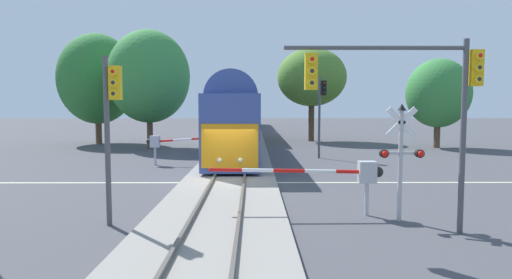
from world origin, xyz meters
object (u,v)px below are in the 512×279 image
Objects in this scene: traffic_signal_far_side at (321,104)px; elm_centre_background at (312,77)px; maple_right_background at (438,93)px; oak_behind_train at (149,77)px; crossing_gate_near at (348,174)px; crossing_signal_mast at (401,150)px; pine_left_background at (97,79)px; crossing_gate_far at (167,142)px; traffic_signal_median at (111,113)px; traffic_signal_near_right at (412,87)px; commuter_train at (244,113)px.

elm_centre_background is at bearing 84.99° from traffic_signal_far_side.
oak_behind_train is (-24.84, -0.07, 1.42)m from maple_right_background.
crossing_gate_near is at bearing -62.44° from oak_behind_train.
pine_left_background is (-19.53, 28.24, 3.94)m from crossing_signal_mast.
maple_right_background is 0.80× the size of elm_centre_background.
crossing_gate_far reaches higher than crossing_gate_near.
crossing_gate_far is at bearing 127.36° from crossing_signal_mast.
elm_centre_background is at bearing 143.73° from maple_right_background.
pine_left_background is (-10.72, 28.69, 2.78)m from traffic_signal_median.
elm_centre_background is 0.91× the size of pine_left_background.
traffic_signal_median reaches higher than crossing_gate_far.
oak_behind_train is (-13.60, 7.44, 2.34)m from traffic_signal_far_side.
maple_right_background reaches higher than traffic_signal_far_side.
crossing_gate_far is 10.79m from traffic_signal_far_side.
traffic_signal_near_right is at bearing -55.75° from crossing_gate_far.
commuter_train is 40.26m from traffic_signal_near_right.
crossing_signal_mast is at bearing -92.52° from elm_centre_background.
crossing_signal_mast is (5.73, -38.57, -0.47)m from commuter_train.
crossing_signal_mast is 0.65× the size of traffic_signal_far_side.
traffic_signal_near_right is 0.52× the size of pine_left_background.
crossing_signal_mast is at bearing -55.33° from pine_left_background.
oak_behind_train is (-12.05, 23.09, 4.73)m from crossing_gate_near.
maple_right_background is at bearing 27.26° from crossing_gate_far.
traffic_signal_near_right is 0.57× the size of elm_centre_background.
traffic_signal_far_side is (1.55, 15.65, 2.39)m from crossing_gate_near.
oak_behind_train is at bearing 151.31° from traffic_signal_far_side.
elm_centre_background is at bearing 87.48° from crossing_signal_mast.
pine_left_background is (-19.61, 11.88, 2.41)m from traffic_signal_far_side.
maple_right_background is 24.88m from oak_behind_train.
maple_right_background reaches higher than commuter_train.
maple_right_background reaches higher than traffic_signal_near_right.
traffic_signal_median is at bearing -85.42° from crossing_gate_far.
traffic_signal_median is (-8.62, 0.83, -0.73)m from traffic_signal_near_right.
pine_left_background is (-13.80, -10.33, 3.47)m from commuter_train.
pine_left_background is at bearing 122.24° from crossing_gate_far.
pine_left_background reaches higher than oak_behind_train.
oak_behind_train is at bearing -36.46° from pine_left_background.
traffic_signal_median is (1.07, -13.40, 1.97)m from crossing_gate_far.
traffic_signal_median is 30.75m from pine_left_background.
oak_behind_train is (-3.64, 10.85, 4.68)m from crossing_gate_far.
crossing_gate_near is at bearing -56.74° from pine_left_background.
commuter_train is 6.95× the size of elm_centre_background.
traffic_signal_far_side is (0.27, 17.64, -0.36)m from traffic_signal_near_right.
pine_left_background is at bearing 148.79° from traffic_signal_far_side.
commuter_train is 25.98m from crossing_gate_far.
traffic_signal_median is at bearing -107.86° from elm_centre_background.
traffic_signal_near_right reaches higher than crossing_gate_far.
crossing_gate_near is 0.57× the size of oak_behind_train.
crossing_gate_far is at bearing -121.72° from elm_centre_background.
maple_right_background reaches higher than traffic_signal_median.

